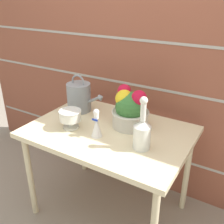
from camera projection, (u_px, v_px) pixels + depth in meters
name	position (u px, v px, depth m)	size (l,w,h in m)	color
ground_plane	(110.00, 209.00, 2.14)	(12.00, 12.00, 0.00)	gray
brick_wall	(143.00, 63.00, 2.07)	(3.60, 0.08, 2.20)	brown
patio_table	(109.00, 139.00, 1.85)	(1.11, 0.78, 0.74)	beige
watering_can	(79.00, 97.00, 2.07)	(0.33, 0.19, 0.30)	gray
crystal_pedestal_bowl	(70.00, 117.00, 1.82)	(0.16, 0.16, 0.13)	silver
flower_planter	(130.00, 109.00, 1.82)	(0.27, 0.27, 0.29)	beige
glass_decanter	(142.00, 132.00, 1.57)	(0.11, 0.11, 0.34)	silver
figurine_vase	(97.00, 125.00, 1.71)	(0.07, 0.07, 0.20)	white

